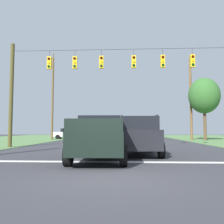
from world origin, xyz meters
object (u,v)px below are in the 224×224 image
utility_pole_near_left (53,97)px  tree_roadside_right (204,96)px  distant_car_crossing_white (69,133)px  utility_pole_mid_right (191,99)px  overhead_signal_span (120,86)px  pickup_truck (100,138)px  suv_black (138,135)px

utility_pole_near_left → tree_roadside_right: bearing=-3.5°
distant_car_crossing_white → utility_pole_mid_right: size_ratio=0.40×
overhead_signal_span → tree_roadside_right: 16.14m
distant_car_crossing_white → utility_pole_mid_right: 17.67m
pickup_truck → distant_car_crossing_white: (-6.97, 24.16, -0.18)m
overhead_signal_span → utility_pole_near_left: (-9.27, 13.63, 1.06)m
tree_roadside_right → pickup_truck: bearing=-119.2°
suv_black → utility_pole_mid_right: size_ratio=0.44×
pickup_truck → suv_black: suv_black is taller
distant_car_crossing_white → tree_roadside_right: size_ratio=0.57×
pickup_truck → distant_car_crossing_white: pickup_truck is taller
distant_car_crossing_white → tree_roadside_right: bearing=-13.8°
suv_black → tree_roadside_right: bearing=62.1°
overhead_signal_span → utility_pole_mid_right: utility_pole_mid_right is taller
utility_pole_mid_right → suv_black: bearing=-112.8°
suv_black → distant_car_crossing_white: bearing=111.9°
tree_roadside_right → utility_pole_mid_right: bearing=121.9°
utility_pole_mid_right → distant_car_crossing_white: bearing=171.3°
overhead_signal_span → utility_pole_mid_right: (9.08, 14.29, 0.80)m
utility_pole_near_left → overhead_signal_span: bearing=-55.8°
suv_black → distant_car_crossing_white: suv_black is taller
overhead_signal_span → utility_pole_mid_right: bearing=57.6°
suv_black → utility_pole_near_left: size_ratio=0.42×
pickup_truck → distant_car_crossing_white: 25.15m
pickup_truck → utility_pole_mid_right: (9.89, 21.59, 4.45)m
overhead_signal_span → pickup_truck: (-0.81, -7.30, -3.65)m
overhead_signal_span → suv_black: size_ratio=3.54×
pickup_truck → utility_pole_near_left: bearing=112.0°
pickup_truck → utility_pole_mid_right: 24.16m
distant_car_crossing_white → utility_pole_near_left: utility_pole_near_left is taller
overhead_signal_span → utility_pole_mid_right: size_ratio=1.55×
utility_pole_near_left → utility_pole_mid_right: bearing=2.1°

